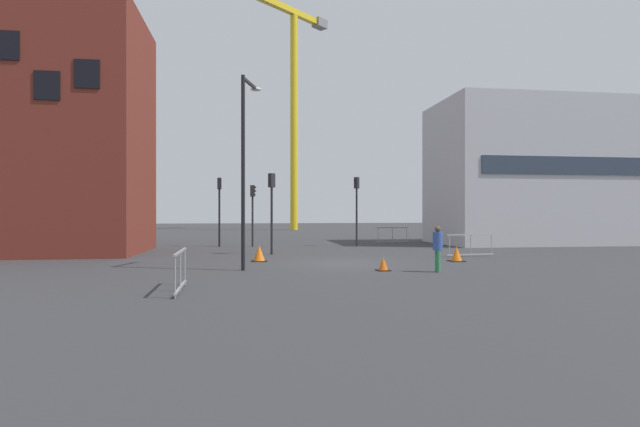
{
  "coord_description": "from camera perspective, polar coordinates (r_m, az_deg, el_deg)",
  "views": [
    {
      "loc": [
        -3.93,
        -20.44,
        2.1
      ],
      "look_at": [
        0.0,
        6.95,
        2.05
      ],
      "focal_mm": 28.3,
      "sensor_mm": 36.0,
      "label": 1
    }
  ],
  "objects": [
    {
      "name": "brick_building",
      "position": [
        29.61,
        -27.45,
        8.0
      ],
      "size": [
        8.42,
        7.6,
        12.35
      ],
      "color": "maroon",
      "rests_on": "ground"
    },
    {
      "name": "safety_barrier_right_run",
      "position": [
        14.03,
        -15.51,
        -6.18
      ],
      "size": [
        0.11,
        2.57,
        1.08
      ],
      "color": "gray",
      "rests_on": "ground"
    },
    {
      "name": "ground",
      "position": [
        20.92,
        2.71,
        -5.66
      ],
      "size": [
        160.0,
        160.0,
        0.0
      ],
      "primitive_type": "plane",
      "color": "#333335"
    },
    {
      "name": "pedestrian_walking",
      "position": [
        18.26,
        13.16,
        -3.55
      ],
      "size": [
        0.34,
        0.34,
        1.62
      ],
      "color": "#2D844C",
      "rests_on": "ground"
    },
    {
      "name": "traffic_light_median",
      "position": [
        31.26,
        -7.62,
        0.93
      ],
      "size": [
        0.38,
        0.26,
        3.79
      ],
      "color": "#232326",
      "rests_on": "ground"
    },
    {
      "name": "safety_barrier_rear",
      "position": [
        35.51,
        8.2,
        -2.38
      ],
      "size": [
        2.31,
        0.15,
        1.08
      ],
      "color": "gray",
      "rests_on": "ground"
    },
    {
      "name": "construction_crane",
      "position": [
        63.02,
        -3.13,
        14.07
      ],
      "size": [
        12.58,
        11.43,
        27.04
      ],
      "color": "yellow",
      "rests_on": "ground"
    },
    {
      "name": "streetlamp_tall",
      "position": [
        18.84,
        -8.47,
        6.53
      ],
      "size": [
        0.77,
        1.74,
        7.09
      ],
      "color": "black",
      "rests_on": "ground"
    },
    {
      "name": "traffic_light_verge",
      "position": [
        31.34,
        4.17,
        1.5
      ],
      "size": [
        0.36,
        0.37,
        4.3
      ],
      "color": "#232326",
      "rests_on": "ground"
    },
    {
      "name": "traffic_light_island",
      "position": [
        31.56,
        -11.31,
        1.43
      ],
      "size": [
        0.27,
        0.38,
        4.24
      ],
      "color": "black",
      "rests_on": "ground"
    },
    {
      "name": "traffic_cone_striped",
      "position": [
        18.42,
        7.16,
        -5.74
      ],
      "size": [
        0.48,
        0.48,
        0.49
      ],
      "color": "black",
      "rests_on": "ground"
    },
    {
      "name": "safety_barrier_left_run",
      "position": [
        25.1,
        16.68,
        -3.41
      ],
      "size": [
        2.53,
        0.43,
        1.08
      ],
      "color": "#9EA0A5",
      "rests_on": "ground"
    },
    {
      "name": "traffic_cone_on_verge",
      "position": [
        22.53,
        15.18,
        -4.49
      ],
      "size": [
        0.63,
        0.63,
        0.64
      ],
      "color": "black",
      "rests_on": "ground"
    },
    {
      "name": "office_block",
      "position": [
        37.43,
        22.77,
        4.18
      ],
      "size": [
        12.87,
        7.47,
        9.53
      ],
      "color": "#B7B7BC",
      "rests_on": "ground"
    },
    {
      "name": "traffic_cone_by_barrier",
      "position": [
        21.92,
        -6.88,
        -4.56
      ],
      "size": [
        0.67,
        0.67,
        0.68
      ],
      "color": "black",
      "rests_on": "ground"
    },
    {
      "name": "traffic_light_corner",
      "position": [
        25.38,
        -5.47,
        1.52
      ],
      "size": [
        0.37,
        0.36,
        4.07
      ],
      "color": "#232326",
      "rests_on": "ground"
    }
  ]
}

